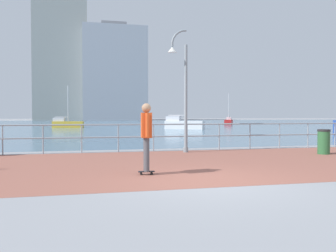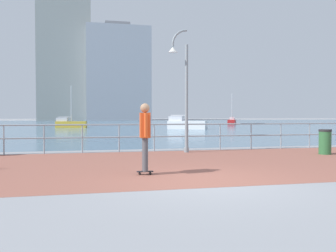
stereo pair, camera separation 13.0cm
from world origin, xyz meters
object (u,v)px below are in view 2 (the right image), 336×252
Objects in this scene: lamppost at (182,85)px; sailboat_red at (232,121)px; trash_bin at (325,142)px; skateboarder at (145,132)px; sailboat_ivory at (70,124)px; sailboat_teal at (186,124)px.

lamppost is 43.49m from sailboat_red.
lamppost is at bearing 160.08° from trash_bin.
skateboarder is 0.36× the size of sailboat_red.
sailboat_red reaches higher than skateboarder.
sailboat_ivory is (-5.73, 29.40, -2.18)m from lamppost.
sailboat_red is at bearing 71.76° from trash_bin.
sailboat_teal is at bearing 86.87° from trash_bin.
skateboarder is at bearing -114.54° from lamppost.
trash_bin is 33.01m from sailboat_ivory.
sailboat_red is 1.00× the size of sailboat_ivory.
trash_bin is (5.01, -1.81, -2.18)m from lamppost.
sailboat_teal is at bearing -30.11° from sailboat_ivory.
lamppost is 0.98× the size of sailboat_ivory.
sailboat_ivory is (-3.52, 34.25, -0.58)m from skateboarder.
lamppost is 0.85× the size of sailboat_teal.
skateboarder is 34.43m from sailboat_ivory.
sailboat_ivory is at bearing 108.98° from trash_bin.
trash_bin is 0.19× the size of sailboat_red.
skateboarder is 0.36× the size of sailboat_ivory.
skateboarder reaches higher than trash_bin.
sailboat_ivory reaches higher than lamppost.
sailboat_teal is (8.54, 27.25, -0.51)m from skateboarder.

